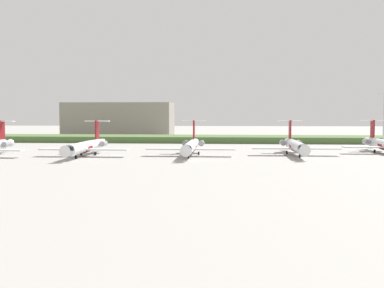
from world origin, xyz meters
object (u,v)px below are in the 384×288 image
(regional_jet_second, at_px, (86,146))
(regional_jet_fourth, at_px, (295,145))
(regional_jet_third, at_px, (191,146))
(antenna_mast, at_px, (384,113))
(regional_jet_fifth, at_px, (384,144))

(regional_jet_second, bearing_deg, regional_jet_fourth, 7.47)
(regional_jet_third, height_order, antenna_mast, antenna_mast)
(regional_jet_third, height_order, regional_jet_fifth, same)
(regional_jet_second, relative_size, regional_jet_fifth, 1.00)
(regional_jet_second, bearing_deg, antenna_mast, 25.17)
(regional_jet_third, distance_m, antenna_mast, 72.60)
(regional_jet_second, height_order, regional_jet_fourth, same)
(regional_jet_fourth, bearing_deg, regional_jet_third, -171.63)
(regional_jet_third, bearing_deg, regional_jet_fifth, 11.40)
(regional_jet_third, relative_size, antenna_mast, 1.17)
(regional_jet_third, distance_m, regional_jet_fourth, 27.55)
(regional_jet_third, xyz_separation_m, regional_jet_fourth, (27.26, 4.01, 0.00))
(regional_jet_fourth, height_order, antenna_mast, antenna_mast)
(regional_jet_third, xyz_separation_m, regional_jet_fifth, (52.25, 10.53, 0.00))
(regional_jet_fifth, xyz_separation_m, antenna_mast, (8.86, 27.75, 8.43))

